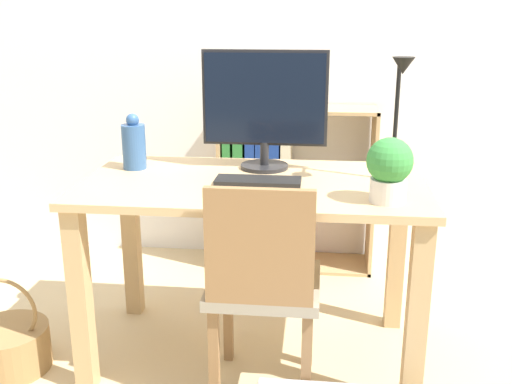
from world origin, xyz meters
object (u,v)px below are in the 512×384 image
vase (134,145)px  monitor (265,104)px  desk_lamp (399,107)px  potted_plant (389,168)px  bookshelf (269,188)px  basket (8,346)px  chair (263,282)px  keyboard (258,181)px

vase → monitor: bearing=7.0°
vase → desk_lamp: desk_lamp is taller
monitor → potted_plant: 0.63m
bookshelf → basket: size_ratio=2.27×
monitor → chair: 0.74m
desk_lamp → potted_plant: bearing=-101.1°
potted_plant → chair: size_ratio=0.27×
keyboard → basket: keyboard is taller
keyboard → monitor: bearing=89.4°
potted_plant → basket: (-1.45, -0.01, -0.77)m
desk_lamp → vase: bearing=174.0°
vase → potted_plant: bearing=-19.1°
monitor → keyboard: 0.34m
desk_lamp → chair: size_ratio=0.56×
keyboard → basket: 1.20m
keyboard → basket: bearing=-169.0°
chair → bookshelf: bookshelf is taller
vase → bookshelf: 1.03m
keyboard → desk_lamp: (0.51, 0.05, 0.28)m
monitor → chair: (0.04, -0.48, -0.56)m
vase → bookshelf: vase is taller
monitor → potted_plant: (0.46, -0.41, -0.15)m
basket → desk_lamp: bearing=9.1°
desk_lamp → bookshelf: desk_lamp is taller
bookshelf → basket: (-0.94, -1.15, -0.34)m
monitor → bookshelf: size_ratio=0.57×
monitor → vase: bearing=-173.0°
potted_plant → vase: bearing=160.9°
keyboard → chair: bearing=-80.2°
potted_plant → basket: potted_plant is taller
keyboard → basket: size_ratio=0.83×
potted_plant → keyboard: bearing=158.3°
keyboard → desk_lamp: 0.58m
desk_lamp → bookshelf: (-0.55, 0.91, -0.60)m
chair → desk_lamp: bearing=32.0°
chair → bookshelf: size_ratio=0.94×
potted_plant → desk_lamp: bearing=78.9°
monitor → bookshelf: 0.94m
vase → desk_lamp: bearing=-6.0°
keyboard → bookshelf: size_ratio=0.36×
monitor → chair: size_ratio=0.60×
desk_lamp → monitor: bearing=161.0°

